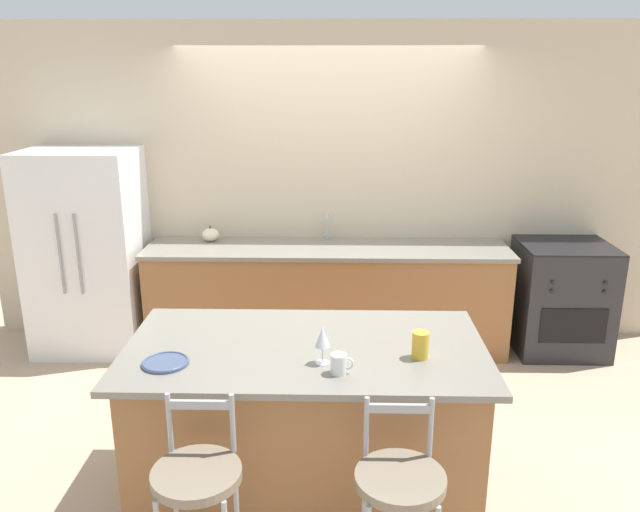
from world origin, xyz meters
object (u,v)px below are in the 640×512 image
wine_glass (322,338)px  pumpkin_decoration (210,235)px  refrigerator (88,252)px  dinner_plate (165,362)px  coffee_mug (339,364)px  bar_stool_far (399,499)px  bar_stool_near (198,494)px  tumbler_cup (420,345)px  oven_range (561,298)px

wine_glass → pumpkin_decoration: (-1.00, 2.31, -0.09)m
refrigerator → dinner_plate: bearing=-60.5°
refrigerator → wine_glass: bearing=-46.8°
refrigerator → coffee_mug: size_ratio=15.21×
coffee_mug → bar_stool_far: bearing=-59.8°
wine_glass → pumpkin_decoration: bearing=113.4°
refrigerator → bar_stool_near: bearing=-61.1°
dinner_plate → tumbler_cup: 1.28m
wine_glass → coffee_mug: bearing=-52.2°
bar_stool_far → wine_glass: (-0.34, 0.55, 0.50)m
bar_stool_far → coffee_mug: (-0.26, 0.44, 0.42)m
refrigerator → coffee_mug: (2.09, -2.24, 0.11)m
oven_range → wine_glass: wine_glass is taller
bar_stool_near → tumbler_cup: bearing=30.8°
refrigerator → tumbler_cup: refrigerator is taller
refrigerator → tumbler_cup: bearing=-39.5°
pumpkin_decoration → wine_glass: bearing=-66.6°
tumbler_cup → pumpkin_decoration: (-1.49, 2.24, -0.03)m
dinner_plate → wine_glass: 0.79m
oven_range → bar_stool_far: (-1.63, -2.70, 0.08)m
tumbler_cup → pumpkin_decoration: bearing=123.7°
bar_stool_far → coffee_mug: coffee_mug is taller
bar_stool_far → oven_range: bearing=58.9°
refrigerator → dinner_plate: 2.48m
coffee_mug → pumpkin_decoration: 2.65m
oven_range → dinner_plate: (-2.76, -2.18, 0.45)m
wine_glass → oven_range: bearing=47.5°
bar_stool_far → pumpkin_decoration: bearing=115.1°
coffee_mug → pumpkin_decoration: size_ratio=0.78×
dinner_plate → pumpkin_decoration: (-0.22, 2.34, 0.04)m
oven_range → refrigerator: bearing=-179.7°
coffee_mug → dinner_plate: bearing=174.7°
refrigerator → wine_glass: size_ratio=8.73×
refrigerator → dinner_plate: refrigerator is taller
pumpkin_decoration → oven_range: bearing=-3.0°
refrigerator → bar_stool_near: (1.47, -2.67, -0.30)m
refrigerator → tumbler_cup: (2.50, -2.06, 0.13)m
oven_range → wine_glass: 2.98m
bar_stool_far → dinner_plate: bearing=154.9°
bar_stool_near → dinner_plate: size_ratio=4.11×
dinner_plate → coffee_mug: (0.86, -0.08, 0.04)m
bar_stool_near → coffee_mug: (0.61, 0.43, 0.42)m
dinner_plate → oven_range: bearing=38.3°
coffee_mug → tumbler_cup: size_ratio=0.80×
coffee_mug → tumbler_cup: tumbler_cup is taller
bar_stool_near → coffee_mug: size_ratio=8.59×
bar_stool_near → wine_glass: size_ratio=4.94×
bar_stool_near → dinner_plate: (-0.25, 0.51, 0.38)m
oven_range → dinner_plate: 3.54m
bar_stool_near → pumpkin_decoration: bearing=99.4°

